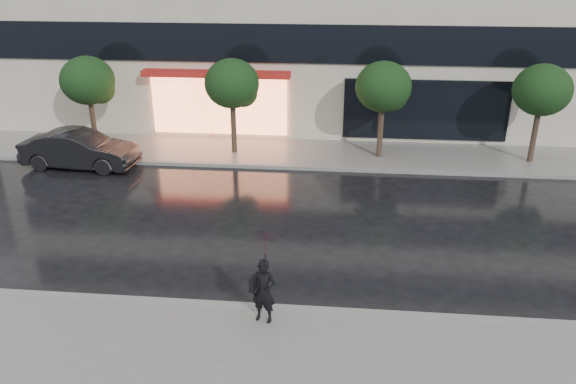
# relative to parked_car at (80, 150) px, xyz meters

# --- Properties ---
(ground) EXTENTS (120.00, 120.00, 0.00)m
(ground) POSITION_rel_parked_car_xyz_m (8.72, -7.89, -0.74)
(ground) COLOR black
(ground) RESTS_ON ground
(sidewalk_near) EXTENTS (60.00, 4.50, 0.12)m
(sidewalk_near) POSITION_rel_parked_car_xyz_m (8.72, -11.14, -0.68)
(sidewalk_near) COLOR slate
(sidewalk_near) RESTS_ON ground
(sidewalk_far) EXTENTS (60.00, 3.50, 0.12)m
(sidewalk_far) POSITION_rel_parked_car_xyz_m (8.72, 2.36, -0.68)
(sidewalk_far) COLOR slate
(sidewalk_far) RESTS_ON ground
(curb_near) EXTENTS (60.00, 0.25, 0.14)m
(curb_near) POSITION_rel_parked_car_xyz_m (8.72, -8.89, -0.67)
(curb_near) COLOR gray
(curb_near) RESTS_ON ground
(curb_far) EXTENTS (60.00, 0.25, 0.14)m
(curb_far) POSITION_rel_parked_car_xyz_m (8.72, 0.61, -0.67)
(curb_far) COLOR gray
(curb_far) RESTS_ON ground
(tree_far_west) EXTENTS (2.20, 2.20, 3.99)m
(tree_far_west) POSITION_rel_parked_car_xyz_m (-0.22, 2.14, 2.19)
(tree_far_west) COLOR #33261C
(tree_far_west) RESTS_ON ground
(tree_mid_west) EXTENTS (2.20, 2.20, 3.99)m
(tree_mid_west) POSITION_rel_parked_car_xyz_m (5.78, 2.14, 2.19)
(tree_mid_west) COLOR #33261C
(tree_mid_west) RESTS_ON ground
(tree_mid_east) EXTENTS (2.20, 2.20, 3.99)m
(tree_mid_east) POSITION_rel_parked_car_xyz_m (11.78, 2.14, 2.19)
(tree_mid_east) COLOR #33261C
(tree_mid_east) RESTS_ON ground
(tree_far_east) EXTENTS (2.20, 2.20, 3.99)m
(tree_far_east) POSITION_rel_parked_car_xyz_m (17.78, 2.14, 2.19)
(tree_far_east) COLOR #33261C
(tree_far_east) RESTS_ON ground
(parked_car) EXTENTS (4.56, 1.86, 1.47)m
(parked_car) POSITION_rel_parked_car_xyz_m (0.00, 0.00, 0.00)
(parked_car) COLOR black
(parked_car) RESTS_ON ground
(pedestrian_with_umbrella) EXTENTS (1.15, 1.16, 2.26)m
(pedestrian_with_umbrella) POSITION_rel_parked_car_xyz_m (8.57, -9.40, 0.90)
(pedestrian_with_umbrella) COLOR black
(pedestrian_with_umbrella) RESTS_ON sidewalk_near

